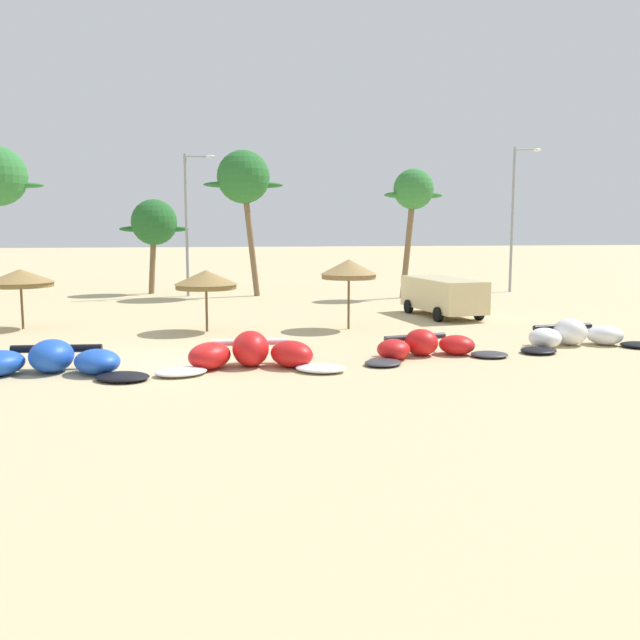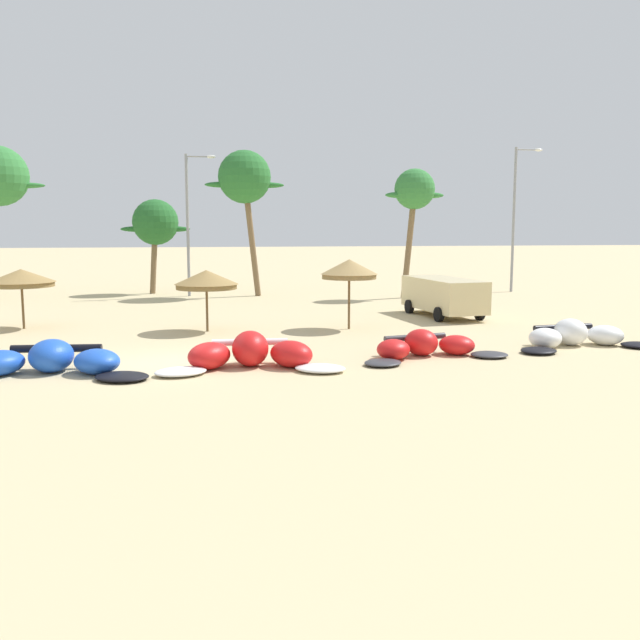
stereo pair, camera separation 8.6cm
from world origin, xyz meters
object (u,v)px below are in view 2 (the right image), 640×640
object	(u,v)px
palm_center_left	(245,179)
lamppost_west_center	(190,217)
kite_right_of_center	(575,336)
palm_center_right	(414,192)
kite_left	(48,362)
parked_van	(442,294)
beach_umbrella_near_palms	(349,269)
beach_umbrella_middle	(206,279)
beach_umbrella_near_van	(21,278)
kite_left_of_center	(251,354)
lamppost_east_center	(516,212)
palm_left_of_gap	(155,223)
kite_center	(425,347)

from	to	relation	value
palm_center_left	lamppost_west_center	bearing A→B (deg)	170.17
kite_right_of_center	palm_center_right	bearing A→B (deg)	92.00
kite_left	palm_center_right	xyz separation A→B (m)	(17.16, 19.65, 5.98)
parked_van	palm_center_left	bearing A→B (deg)	127.15
beach_umbrella_near_palms	beach_umbrella_middle	bearing A→B (deg)	177.03
kite_right_of_center	beach_umbrella_near_van	xyz separation A→B (m)	(-20.81, 7.98, 1.79)
beach_umbrella_near_palms	parked_van	bearing A→B (deg)	32.60
kite_left_of_center	lamppost_east_center	distance (m)	29.86
kite_left	palm_center_right	distance (m)	26.77
kite_left_of_center	kite_right_of_center	size ratio (longest dim) A/B	1.04
palm_left_of_gap	lamppost_west_center	world-z (taller)	lamppost_west_center
kite_left	kite_center	bearing A→B (deg)	3.89
kite_center	beach_umbrella_near_palms	size ratio (longest dim) A/B	1.81
beach_umbrella_near_van	palm_center_left	distance (m)	16.97
kite_left_of_center	palm_left_of_gap	distance (m)	25.81
palm_center_left	lamppost_west_center	distance (m)	4.13
palm_center_left	beach_umbrella_middle	bearing A→B (deg)	-99.76
parked_van	lamppost_west_center	distance (m)	17.55
parked_van	lamppost_east_center	bearing A→B (deg)	51.81
kite_left	beach_umbrella_near_palms	distance (m)	13.13
kite_left_of_center	parked_van	size ratio (longest dim) A/B	1.07
palm_center_right	kite_left	bearing A→B (deg)	-131.12
palm_left_of_gap	beach_umbrella_middle	bearing A→B (deg)	-79.87
kite_center	palm_center_left	xyz separation A→B (m)	(-4.60, 21.59, 6.89)
palm_center_left	lamppost_east_center	world-z (taller)	lamppost_east_center
beach_umbrella_near_palms	palm_left_of_gap	world-z (taller)	palm_left_of_gap
kite_right_of_center	lamppost_east_center	bearing A→B (deg)	70.63
parked_van	palm_center_left	world-z (taller)	palm_center_left
kite_left_of_center	beach_umbrella_near_van	size ratio (longest dim) A/B	2.13
kite_left_of_center	beach_umbrella_near_palms	bearing A→B (deg)	58.06
parked_van	palm_center_right	world-z (taller)	palm_center_right
palm_left_of_gap	lamppost_west_center	distance (m)	3.09
beach_umbrella_middle	palm_left_of_gap	bearing A→B (deg)	100.13
parked_van	palm_center_left	distance (m)	15.72
beach_umbrella_near_palms	palm_center_left	xyz separation A→B (m)	(-3.41, 14.95, 4.69)
kite_left_of_center	beach_umbrella_near_van	distance (m)	13.44
beach_umbrella_middle	palm_center_right	xyz separation A→B (m)	(12.49, 11.90, 4.21)
palm_left_of_gap	lamppost_east_center	world-z (taller)	lamppost_east_center
beach_umbrella_near_palms	lamppost_west_center	world-z (taller)	lamppost_west_center
parked_van	kite_left	bearing A→B (deg)	-145.71
beach_umbrella_near_palms	palm_center_right	xyz separation A→B (m)	(6.56, 12.20, 3.82)
kite_left	palm_center_left	xyz separation A→B (m)	(7.18, 22.40, 6.86)
kite_center	palm_center_right	distance (m)	20.51
kite_left	kite_right_of_center	world-z (taller)	kite_left
kite_left_of_center	parked_van	world-z (taller)	parked_van
palm_center_left	palm_center_right	distance (m)	10.38
beach_umbrella_near_van	palm_center_left	xyz separation A→B (m)	(10.21, 12.57, 5.07)
beach_umbrella_middle	beach_umbrella_near_palms	distance (m)	5.95
beach_umbrella_near_van	palm_center_right	distance (m)	22.84
lamppost_west_center	palm_center_right	bearing A→B (deg)	-14.00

